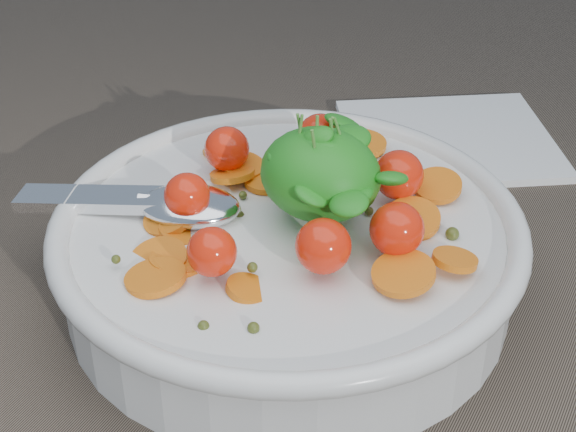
% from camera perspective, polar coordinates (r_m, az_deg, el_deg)
% --- Properties ---
extents(ground, '(6.00, 6.00, 0.00)m').
position_cam_1_polar(ground, '(0.52, 0.56, -4.31)').
color(ground, brown).
rests_on(ground, ground).
extents(bowl, '(0.28, 0.26, 0.11)m').
position_cam_1_polar(bowl, '(0.49, 0.03, -2.10)').
color(bowl, white).
rests_on(bowl, ground).
extents(napkin, '(0.20, 0.19, 0.01)m').
position_cam_1_polar(napkin, '(0.67, 10.33, 4.89)').
color(napkin, white).
rests_on(napkin, ground).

